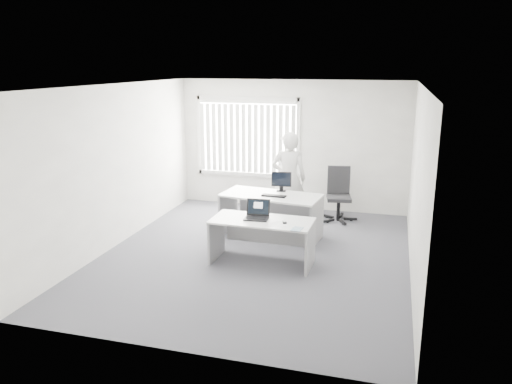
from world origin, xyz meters
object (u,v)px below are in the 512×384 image
(desk_far, at_px, (271,207))
(person, at_px, (289,179))
(laptop, at_px, (256,210))
(office_chair, at_px, (338,204))
(desk_near, at_px, (262,232))
(monitor, at_px, (281,182))

(desk_far, relative_size, person, 1.01)
(person, bearing_deg, laptop, 76.80)
(person, bearing_deg, office_chair, -159.76)
(desk_near, distance_m, desk_far, 1.26)
(desk_near, distance_m, person, 2.11)
(desk_near, bearing_deg, laptop, 178.60)
(desk_near, xyz_separation_m, monitor, (-0.04, 1.54, 0.47))
(office_chair, bearing_deg, desk_far, -138.86)
(desk_near, relative_size, desk_far, 0.86)
(person, relative_size, monitor, 5.04)
(office_chair, xyz_separation_m, monitor, (-0.96, -1.10, 0.66))
(person, bearing_deg, monitor, 76.25)
(office_chair, relative_size, monitor, 2.97)
(desk_near, bearing_deg, desk_far, 98.74)
(desk_far, bearing_deg, desk_near, -75.42)
(desk_far, height_order, monitor, monitor)
(desk_near, xyz_separation_m, laptop, (-0.09, 0.00, 0.35))
(desk_near, xyz_separation_m, office_chair, (0.92, 2.63, -0.19))
(laptop, height_order, monitor, monitor)
(desk_far, bearing_deg, office_chair, 59.09)
(desk_near, height_order, laptop, laptop)
(desk_far, xyz_separation_m, office_chair, (1.08, 1.38, -0.25))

